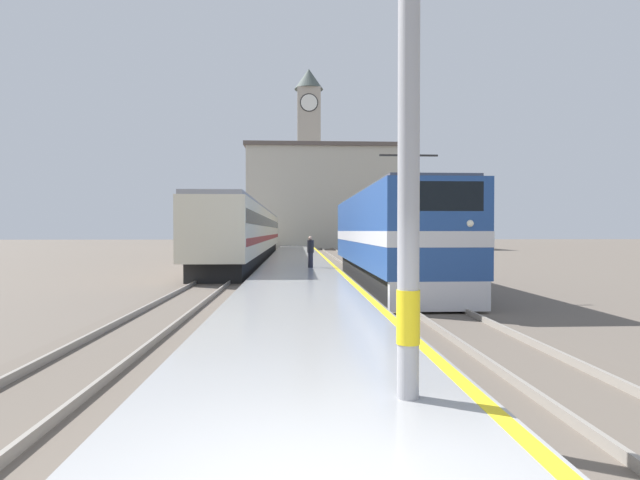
# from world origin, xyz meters

# --- Properties ---
(ground_plane) EXTENTS (200.00, 200.00, 0.00)m
(ground_plane) POSITION_xyz_m (0.00, 30.00, 0.00)
(ground_plane) COLOR #60564C
(platform) EXTENTS (4.05, 140.00, 0.41)m
(platform) POSITION_xyz_m (0.00, 25.00, 0.21)
(platform) COLOR #999999
(platform) RESTS_ON ground
(rail_track_near) EXTENTS (2.83, 140.00, 0.16)m
(rail_track_near) POSITION_xyz_m (3.73, 25.00, 0.03)
(rail_track_near) COLOR #60564C
(rail_track_near) RESTS_ON ground
(rail_track_far) EXTENTS (2.83, 140.00, 0.16)m
(rail_track_far) POSITION_xyz_m (-3.67, 25.00, 0.03)
(rail_track_far) COLOR #60564C
(rail_track_far) RESTS_ON ground
(locomotive_train) EXTENTS (2.92, 15.53, 4.90)m
(locomotive_train) POSITION_xyz_m (3.73, 17.51, 2.00)
(locomotive_train) COLOR black
(locomotive_train) RESTS_ON ground
(passenger_train) EXTENTS (2.92, 38.66, 3.97)m
(passenger_train) POSITION_xyz_m (-3.67, 36.50, 2.14)
(passenger_train) COLOR black
(passenger_train) RESTS_ON ground
(catenary_mast) EXTENTS (2.95, 0.26, 7.67)m
(catenary_mast) POSITION_xyz_m (1.21, 2.11, 4.29)
(catenary_mast) COLOR #9E9EA3
(catenary_mast) RESTS_ON platform
(person_on_platform) EXTENTS (0.34, 0.34, 1.59)m
(person_on_platform) POSITION_xyz_m (0.60, 21.90, 1.24)
(person_on_platform) COLOR #23232D
(person_on_platform) RESTS_ON platform
(clock_tower) EXTENTS (4.58, 4.58, 28.25)m
(clock_tower) POSITION_xyz_m (2.00, 76.92, 14.92)
(clock_tower) COLOR #ADA393
(clock_tower) RESTS_ON ground
(station_building) EXTENTS (20.64, 8.17, 13.49)m
(station_building) POSITION_xyz_m (3.69, 62.99, 6.77)
(station_building) COLOR #B7B2A3
(station_building) RESTS_ON ground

